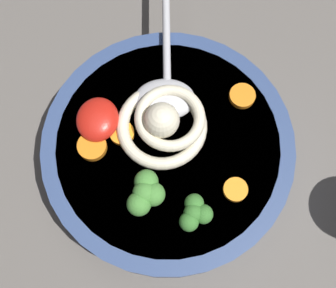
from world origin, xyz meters
TOP-DOWN VIEW (x-y plane):
  - table_slab at (0.00, 0.00)cm, footprint 91.32×91.32cm
  - soup_bowl at (3.28, -0.77)cm, footprint 24.88×24.88cm
  - noodle_pile at (5.01, -0.45)cm, footprint 9.71×9.52cm
  - soup_spoon at (8.98, -0.09)cm, footprint 17.48×6.48cm
  - chili_sauce_dollop at (4.73, 6.23)cm, footprint 4.56×4.11cm
  - broccoli_floret_near_spoon at (-2.18, 0.57)cm, footprint 4.30×3.70cm
  - broccoli_floret_center at (-3.41, -3.87)cm, footprint 3.46×2.98cm
  - carrot_slice_beside_chili at (-0.61, -7.51)cm, footprint 2.30×2.30cm
  - carrot_slice_beside_noodles at (2.16, 6.45)cm, footprint 2.81×2.81cm
  - carrot_slice_front at (3.83, 3.79)cm, footprint 2.41×2.41cm
  - carrot_slice_far at (8.97, -7.64)cm, footprint 2.60×2.60cm

SIDE VIEW (x-z plane):
  - table_slab at x=0.00cm, z-range 0.00..3.12cm
  - soup_bowl at x=3.28cm, z-range 3.20..8.06cm
  - carrot_slice_beside_chili at x=-0.61cm, z-range 7.98..8.55cm
  - carrot_slice_front at x=3.83cm, z-range 7.98..8.56cm
  - carrot_slice_far at x=8.97cm, z-range 7.98..8.59cm
  - carrot_slice_beside_noodles at x=2.16cm, z-range 7.98..8.78cm
  - soup_spoon at x=8.98cm, z-range 7.98..9.58cm
  - chili_sauce_dollop at x=4.73cm, z-range 7.98..10.03cm
  - noodle_pile at x=5.01cm, z-range 7.25..11.15cm
  - broccoli_floret_center at x=-3.41cm, z-range 8.33..11.06cm
  - broccoli_floret_near_spoon at x=-2.18cm, z-range 8.41..11.81cm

